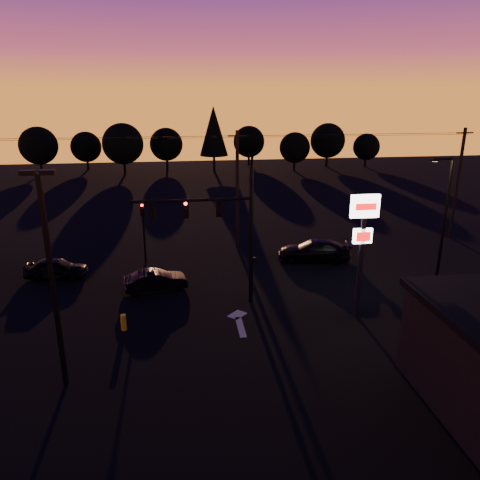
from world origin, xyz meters
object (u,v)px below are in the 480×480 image
object	(u,v)px
parking_lot_light	(51,269)
streetlight	(444,215)
traffic_signal_mast	(223,222)
secondary_signal	(143,224)
pylon_sign	(363,230)
bollard	(124,322)
car_right	(314,250)
suv_parked	(478,336)
car_mid	(156,280)
car_left	(56,268)

from	to	relation	value
parking_lot_light	streetlight	distance (m)	23.05
traffic_signal_mast	streetlight	distance (m)	14.10
traffic_signal_mast	secondary_signal	world-z (taller)	traffic_signal_mast
traffic_signal_mast	parking_lot_light	bearing A→B (deg)	-136.63
pylon_sign	bollard	size ratio (longest dim) A/B	7.85
streetlight	car_right	bearing A→B (deg)	145.48
streetlight	suv_parked	bearing A→B (deg)	-106.27
car_mid	traffic_signal_mast	bearing A→B (deg)	-132.25
pylon_sign	suv_parked	xyz separation A→B (m)	(4.57, -4.00, -4.30)
bollard	car_left	bearing A→B (deg)	123.41
car_left	car_right	distance (m)	17.77
traffic_signal_mast	car_right	distance (m)	10.38
traffic_signal_mast	car_right	bearing A→B (deg)	40.61
secondary_signal	car_left	size ratio (longest dim) A/B	1.09
parking_lot_light	car_mid	bearing A→B (deg)	69.97
secondary_signal	pylon_sign	world-z (taller)	pylon_sign
secondary_signal	suv_parked	xyz separation A→B (m)	(16.57, -13.99, -2.25)
parking_lot_light	pylon_sign	xyz separation A→B (m)	(14.50, 4.50, -0.36)
streetlight	bollard	distance (m)	20.26
car_right	pylon_sign	bearing A→B (deg)	12.61
pylon_sign	parking_lot_light	bearing A→B (deg)	-162.77
pylon_sign	bollard	xyz separation A→B (m)	(-12.55, 0.01, -4.48)
streetlight	car_mid	xyz separation A→B (m)	(-17.98, 0.90, -3.79)
parking_lot_light	car_left	world-z (taller)	parking_lot_light
secondary_signal	car_mid	world-z (taller)	secondary_signal
car_mid	bollard	bearing A→B (deg)	152.16
pylon_sign	suv_parked	world-z (taller)	pylon_sign
traffic_signal_mast	car_mid	size ratio (longest dim) A/B	2.23
parking_lot_light	bollard	xyz separation A→B (m)	(1.95, 4.50, -4.84)
bollard	secondary_signal	bearing A→B (deg)	86.86
bollard	car_mid	size ratio (longest dim) A/B	0.22
car_mid	streetlight	bearing A→B (deg)	-103.94
car_left	streetlight	bearing A→B (deg)	-93.02
secondary_signal	bollard	bearing A→B (deg)	-93.14
streetlight	car_right	world-z (taller)	streetlight
secondary_signal	car_right	world-z (taller)	secondary_signal
traffic_signal_mast	pylon_sign	bearing A→B (deg)	-19.36
secondary_signal	streetlight	xyz separation A→B (m)	(18.91, -5.99, 1.56)
car_left	suv_parked	size ratio (longest dim) A/B	0.91
bollard	car_right	xyz separation A→B (m)	(12.66, 8.67, 0.32)
streetlight	bollard	world-z (taller)	streetlight
parking_lot_light	suv_parked	world-z (taller)	parking_lot_light
traffic_signal_mast	secondary_signal	size ratio (longest dim) A/B	1.97
traffic_signal_mast	bollard	world-z (taller)	traffic_signal_mast
suv_parked	parking_lot_light	bearing A→B (deg)	174.83
secondary_signal	car_right	distance (m)	12.36
secondary_signal	suv_parked	size ratio (longest dim) A/B	0.99
car_left	suv_parked	bearing A→B (deg)	-112.23
secondary_signal	parking_lot_light	bearing A→B (deg)	-99.79
secondary_signal	car_right	size ratio (longest dim) A/B	0.83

